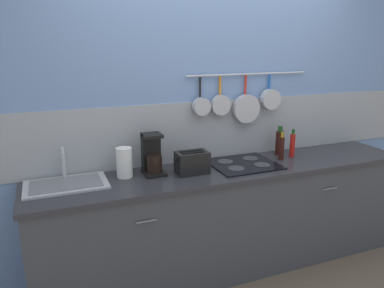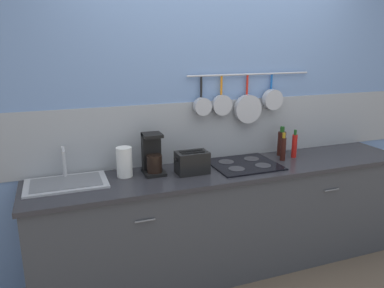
% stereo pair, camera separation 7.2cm
% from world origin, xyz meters
% --- Properties ---
extents(ground_plane, '(12.00, 12.00, 0.00)m').
position_xyz_m(ground_plane, '(0.00, 0.00, 0.00)').
color(ground_plane, brown).
extents(wall_back, '(7.20, 0.15, 2.60)m').
position_xyz_m(wall_back, '(0.00, 0.33, 1.27)').
color(wall_back, '#7293C6').
rests_on(wall_back, ground_plane).
extents(cabinet_base, '(3.09, 0.55, 0.85)m').
position_xyz_m(cabinet_base, '(0.00, -0.00, 0.43)').
color(cabinet_base, '#3F4247').
rests_on(cabinet_base, ground_plane).
extents(countertop, '(3.13, 0.58, 0.03)m').
position_xyz_m(countertop, '(0.00, 0.00, 0.87)').
color(countertop, '#2D2D33').
rests_on(countertop, cabinet_base).
extents(sink_basin, '(0.56, 0.35, 0.24)m').
position_xyz_m(sink_basin, '(-1.24, 0.10, 0.91)').
color(sink_basin, '#B7BABF').
rests_on(sink_basin, countertop).
extents(paper_towel_roll, '(0.12, 0.12, 0.22)m').
position_xyz_m(paper_towel_roll, '(-0.82, 0.12, 1.00)').
color(paper_towel_roll, white).
rests_on(paper_towel_roll, countertop).
extents(coffee_maker, '(0.16, 0.19, 0.31)m').
position_xyz_m(coffee_maker, '(-0.61, 0.12, 1.02)').
color(coffee_maker, black).
rests_on(coffee_maker, countertop).
extents(toaster, '(0.26, 0.16, 0.17)m').
position_xyz_m(toaster, '(-0.33, 0.01, 0.97)').
color(toaster, black).
rests_on(toaster, countertop).
extents(cooktop, '(0.53, 0.47, 0.01)m').
position_xyz_m(cooktop, '(0.14, 0.04, 0.89)').
color(cooktop, black).
rests_on(cooktop, countertop).
extents(bottle_dish_soap, '(0.05, 0.05, 0.24)m').
position_xyz_m(bottle_dish_soap, '(0.50, 0.04, 0.99)').
color(bottle_dish_soap, '#33140F').
rests_on(bottle_dish_soap, countertop).
extents(bottle_olive_oil, '(0.07, 0.07, 0.26)m').
position_xyz_m(bottle_olive_oil, '(0.57, 0.17, 1.00)').
color(bottle_olive_oil, '#33140F').
rests_on(bottle_olive_oil, countertop).
extents(bottle_hot_sauce, '(0.04, 0.04, 0.24)m').
position_xyz_m(bottle_hot_sauce, '(0.64, 0.08, 1.00)').
color(bottle_hot_sauce, red).
rests_on(bottle_hot_sauce, countertop).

